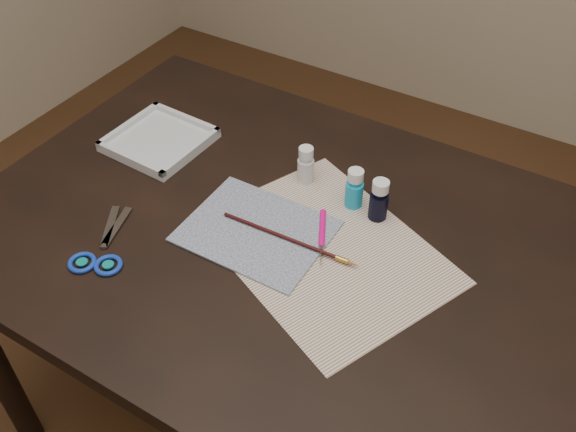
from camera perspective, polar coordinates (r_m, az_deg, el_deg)
The scene contains 11 objects.
ground at distance 1.90m, azimuth 0.00°, elevation -18.21°, with size 3.50×3.50×0.02m, color #422614.
table at distance 1.57m, azimuth 0.00°, elevation -11.42°, with size 1.30×0.90×0.75m, color black.
paper at distance 1.25m, azimuth 3.37°, elevation -3.02°, with size 0.46×0.35×0.00m, color white.
canvas at distance 1.29m, azimuth -2.83°, elevation -1.32°, with size 0.28×0.23×0.00m, color #172341.
paint_bottle_white at distance 1.38m, azimuth 1.59°, elevation 4.58°, with size 0.04×0.04×0.09m, color silver.
paint_bottle_cyan at distance 1.32m, azimuth 5.93°, elevation 2.46°, with size 0.04×0.04×0.09m, color #17A3D2.
paint_bottle_navy at distance 1.30m, azimuth 8.09°, elevation 1.42°, with size 0.04×0.04×0.09m, color black.
paintbrush at distance 1.26m, azimuth 0.15°, elevation -2.07°, with size 0.30×0.01×0.01m, color black, non-canonical shape.
craft_knife at distance 1.27m, azimuth 3.03°, elevation -1.92°, with size 0.15×0.01×0.01m, color #F00780, non-canonical shape.
scissors at distance 1.32m, azimuth -16.14°, elevation -1.98°, with size 0.21×0.11×0.01m, color silver, non-canonical shape.
palette_tray at distance 1.54m, azimuth -11.37°, elevation 6.68°, with size 0.20×0.20×0.02m, color silver.
Camera 1 is at (0.47, -0.78, 1.65)m, focal length 40.00 mm.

